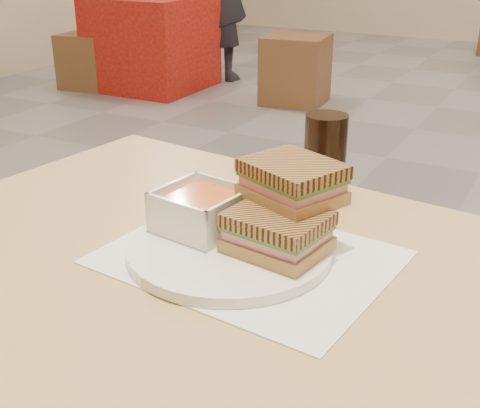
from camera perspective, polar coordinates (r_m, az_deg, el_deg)
The scene contains 10 objects.
main_table at distance 0.85m, azimuth 4.13°, elevation -14.11°, with size 1.27×0.84×0.75m.
tray_liner at distance 0.85m, azimuth 0.76°, elevation -4.81°, with size 0.39×0.32×0.00m.
plate at distance 0.85m, azimuth -0.95°, elevation -4.08°, with size 0.27×0.27×0.01m.
soup_bowl at distance 0.88m, azimuth -3.52°, elevation -0.67°, with size 0.12×0.12×0.06m.
panini_lower at distance 0.82m, azimuth 3.40°, elevation -2.51°, with size 0.13×0.12×0.05m.
panini_upper at distance 0.84m, azimuth 4.73°, elevation 2.05°, with size 0.15×0.14×0.05m.
cola_glass at distance 1.01m, azimuth 7.63°, elevation 4.04°, with size 0.07×0.07×0.14m.
bg_table_0 at distance 5.14m, azimuth -7.92°, elevation 14.17°, with size 0.80×0.80×0.70m.
bg_chair_0l at distance 5.26m, azimuth -13.48°, elevation 12.41°, with size 0.42×0.42×0.42m.
bg_chair_0r at distance 4.64m, azimuth 5.03°, elevation 11.93°, with size 0.47×0.47×0.48m.
Camera 1 is at (0.38, -2.67, 1.15)m, focal length 47.47 mm.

